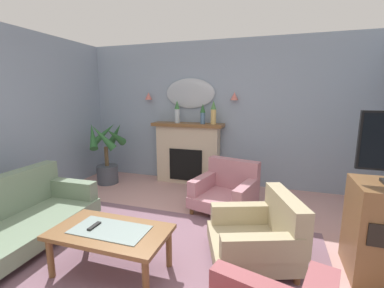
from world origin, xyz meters
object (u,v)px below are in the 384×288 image
mantel_vase_right (177,111)px  armchair_near_fireplace (260,234)px  tv_remote (94,226)px  fireplace (188,154)px  mantel_vase_left (213,112)px  wall_mirror (190,93)px  wall_sconce_right (234,96)px  potted_plant_corner_palm (107,154)px  mantel_vase_centre (203,113)px  coffee_table (110,235)px  armchair_by_coffee_table (227,189)px  floral_couch (13,218)px  wall_sconce_left (149,96)px

mantel_vase_right → armchair_near_fireplace: 2.91m
tv_remote → mantel_vase_right: bearing=94.0°
fireplace → mantel_vase_left: 0.95m
wall_mirror → fireplace: bearing=-90.0°
fireplace → armchair_near_fireplace: bearing=-55.1°
mantel_vase_right → wall_mirror: bearing=40.4°
wall_sconce_right → potted_plant_corner_palm: bearing=-165.0°
tv_remote → wall_mirror: bearing=89.8°
mantel_vase_centre → coffee_table: 2.88m
wall_sconce_right → armchair_by_coffee_table: bearing=-85.2°
fireplace → tv_remote: fireplace is taller
potted_plant_corner_palm → tv_remote: bearing=-57.0°
mantel_vase_right → potted_plant_corner_palm: bearing=-158.3°
mantel_vase_centre → floral_couch: 3.19m
armchair_near_fireplace → armchair_by_coffee_table: same height
tv_remote → armchair_by_coffee_table: (0.95, 1.77, -0.15)m
fireplace → floral_couch: size_ratio=0.78×
tv_remote → mantel_vase_centre: bearing=83.5°
mantel_vase_left → floral_couch: 3.29m
coffee_table → potted_plant_corner_palm: bearing=126.1°
tv_remote → armchair_near_fireplace: armchair_near_fireplace is taller
floral_couch → potted_plant_corner_palm: (-0.28, 2.13, 0.26)m
mantel_vase_centre → floral_couch: (-1.47, -2.63, -1.04)m
mantel_vase_centre → armchair_by_coffee_table: mantel_vase_centre is taller
mantel_vase_centre → fireplace: bearing=174.6°
tv_remote → armchair_by_coffee_table: bearing=61.7°
mantel_vase_left → tv_remote: (-0.51, -2.72, -0.92)m
mantel_vase_right → potted_plant_corner_palm: mantel_vase_right is taller
mantel_vase_left → armchair_near_fireplace: bearing=-64.8°
fireplace → mantel_vase_right: 0.83m
wall_mirror → wall_sconce_left: size_ratio=6.86×
wall_mirror → coffee_table: (0.16, -2.88, -1.33)m
mantel_vase_centre → coffee_table: bearing=-93.0°
fireplace → wall_sconce_left: bearing=173.8°
fireplace → potted_plant_corner_palm: bearing=-160.1°
wall_sconce_right → floral_couch: size_ratio=0.08×
wall_sconce_right → wall_sconce_left: bearing=180.0°
mantel_vase_right → fireplace: bearing=8.1°
armchair_near_fireplace → mantel_vase_left: bearing=115.2°
wall_sconce_right → armchair_by_coffee_table: (0.09, -1.07, -1.35)m
wall_mirror → potted_plant_corner_palm: 1.96m
mantel_vase_left → wall_sconce_right: (0.35, 0.12, 0.28)m
coffee_table → floral_couch: (-1.33, 0.08, -0.06)m
wall_mirror → armchair_by_coffee_table: size_ratio=0.97×
armchair_by_coffee_table → potted_plant_corner_palm: bearing=169.3°
mantel_vase_right → mantel_vase_centre: mantel_vase_right is taller
mantel_vase_right → armchair_by_coffee_table: (1.14, -0.95, -1.07)m
wall_sconce_left → mantel_vase_centre: bearing=-6.0°
fireplace → wall_mirror: size_ratio=1.42×
armchair_near_fireplace → fireplace: bearing=124.9°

